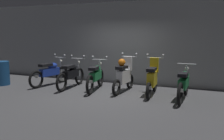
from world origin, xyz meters
name	(u,v)px	position (x,y,z in m)	size (l,w,h in m)	color
ground_plane	(104,94)	(0.00, 0.00, 0.00)	(80.00, 80.00, 0.00)	#424244
back_wall	(126,43)	(0.00, 2.12, 1.58)	(16.00, 0.30, 3.17)	gray
motorbike_slot_0	(50,72)	(-2.45, 0.53, 0.49)	(0.62, 1.93, 1.15)	black
motorbike_slot_1	(71,74)	(-1.48, 0.44, 0.49)	(0.59, 1.95, 1.15)	black
motorbike_slot_2	(96,76)	(-0.50, 0.43, 0.49)	(0.59, 1.94, 1.15)	black
motorbike_slot_3	(124,75)	(0.49, 0.56, 0.57)	(0.59, 1.68, 1.29)	black
motorbike_slot_4	(152,79)	(1.47, 0.50, 0.53)	(0.59, 1.68, 1.29)	black
motorbike_slot_5	(184,84)	(2.46, 0.29, 0.49)	(0.56, 1.95, 1.03)	black
trash_bin	(2,73)	(-4.19, -0.13, 0.45)	(0.55, 0.55, 0.91)	navy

